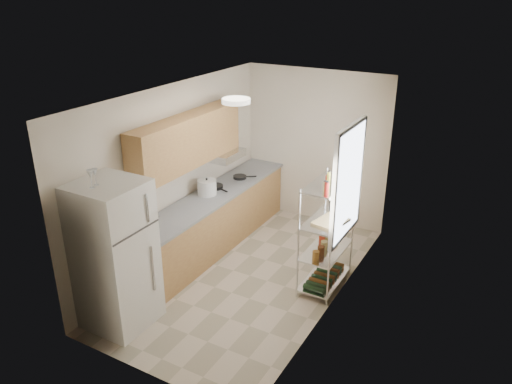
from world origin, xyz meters
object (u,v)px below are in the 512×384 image
frying_pan_large (215,187)px  espresso_machine (338,203)px  cutting_board (331,222)px  refrigerator (115,255)px  rice_cooker (207,187)px

frying_pan_large → espresso_machine: size_ratio=1.03×
cutting_board → espresso_machine: 0.37m
espresso_machine → refrigerator: bearing=-123.9°
frying_pan_large → cutting_board: (2.10, -0.47, 0.10)m
rice_cooker → espresso_machine: espresso_machine is taller
refrigerator → frying_pan_large: 2.33m
frying_pan_large → rice_cooker: bearing=-64.8°
rice_cooker → refrigerator: bearing=-86.9°
frying_pan_large → refrigerator: bearing=-69.6°
frying_pan_large → cutting_board: 2.15m
refrigerator → rice_cooker: size_ratio=6.38×
rice_cooker → frying_pan_large: (-0.04, 0.27, -0.09)m
frying_pan_large → cutting_board: cutting_board is taller
refrigerator → frying_pan_large: refrigerator is taller
cutting_board → espresso_machine: bearing=97.8°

